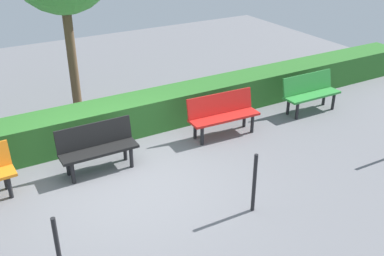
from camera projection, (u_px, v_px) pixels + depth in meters
ground_plane at (128, 182)px, 7.70m from camera, size 19.35×19.35×0.00m
bench_green at (310, 91)px, 10.20m from camera, size 1.40×0.48×0.86m
bench_red at (223, 113)px, 9.14m from camera, size 1.51×0.53×0.86m
bench_black at (97, 146)px, 7.89m from camera, size 1.38×0.46×0.86m
hedge_row at (142, 113)px, 9.42m from camera, size 15.35×0.80×0.71m
railing_post_mid at (254, 183)px, 6.79m from camera, size 0.06×0.06×1.00m
railing_post_far at (58, 251)px, 5.45m from camera, size 0.06×0.06×1.00m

